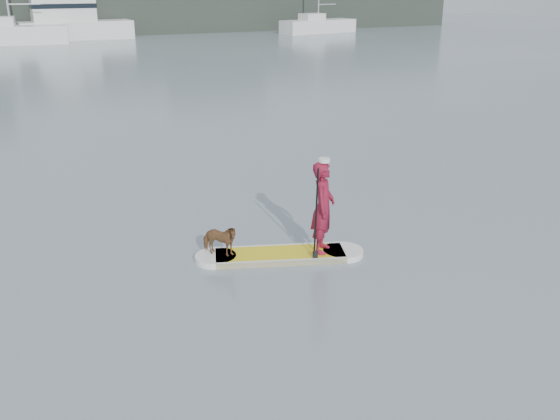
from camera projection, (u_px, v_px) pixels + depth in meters
name	position (u px, v px, depth m)	size (l,w,h in m)	color
ground	(206.00, 222.00, 13.99)	(140.00, 140.00, 0.00)	slate
paddleboard	(280.00, 255.00, 12.14)	(3.18, 1.56, 0.12)	yellow
paddler	(323.00, 207.00, 11.89)	(0.66, 0.43, 1.80)	maroon
white_cap	(324.00, 160.00, 11.57)	(0.22, 0.22, 0.07)	silver
dog	(219.00, 240.00, 11.89)	(0.34, 0.75, 0.63)	brown
paddle	(316.00, 225.00, 11.64)	(0.12, 0.29, 2.00)	black
sailboat_d	(10.00, 33.00, 51.81)	(9.18, 3.71, 13.16)	silver
sailboat_f	(318.00, 25.00, 62.96)	(8.33, 3.82, 12.03)	silver
motor_yacht_a	(71.00, 21.00, 55.71)	(9.86, 3.41, 5.85)	silver
shore_mass	(33.00, 3.00, 58.38)	(90.00, 6.00, 6.00)	black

